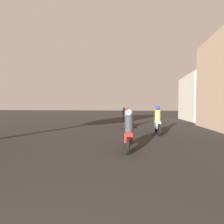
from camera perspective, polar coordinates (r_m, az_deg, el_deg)
motorcycle_red at (r=5.78m, az=6.53°, el=-7.84°), size 0.60×1.93×1.50m
motorcycle_silver at (r=9.19m, az=16.94°, el=-3.89°), size 0.60×1.98×1.64m
motorcycle_black at (r=11.41m, az=5.68°, el=-2.81°), size 0.60×1.98×1.55m
motorcycle_orange at (r=15.93m, az=4.61°, el=-1.53°), size 0.60×2.04×1.49m
building_right_far at (r=20.24m, az=33.48°, el=4.47°), size 5.42×5.58×5.13m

